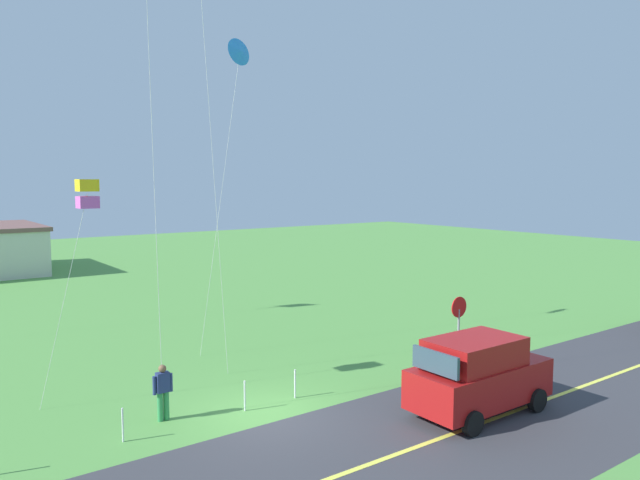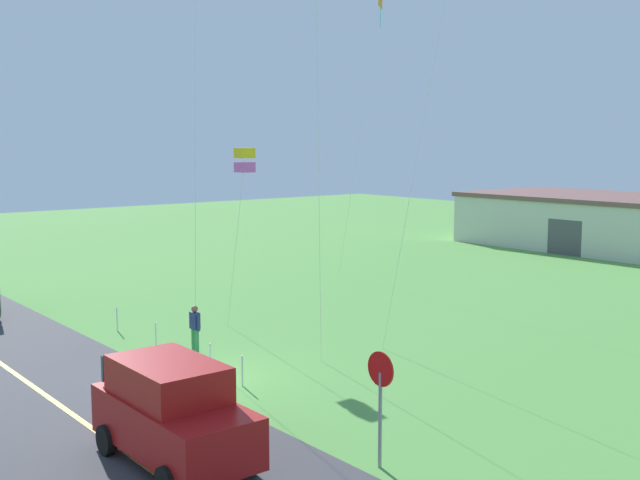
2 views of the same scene
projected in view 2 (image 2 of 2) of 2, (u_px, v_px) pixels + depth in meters
ground_plane at (196, 381)px, 22.95m from camera, size 120.00×120.00×0.10m
asphalt_road at (63, 408)px, 20.45m from camera, size 120.00×7.00×0.00m
road_centre_stripe at (63, 408)px, 20.45m from camera, size 120.00×0.16×0.00m
car_suv_foreground at (173, 412)px, 16.81m from camera, size 4.40×2.12×2.24m
stop_sign at (381, 386)px, 16.49m from camera, size 0.76×0.08×2.56m
person_adult_near at (195, 327)px, 25.70m from camera, size 0.58×0.22×1.60m
kite_blue_mid at (245, 161)px, 27.60m from camera, size 1.82×0.56×6.75m
kite_pink_drift at (380, 3)px, 40.17m from camera, size 0.71×2.85×15.12m
warehouse_distant at (609, 222)px, 51.20m from camera, size 18.36×10.20×3.50m
fence_post_0 at (117, 319)px, 28.74m from camera, size 0.05×0.05×0.90m
fence_post_1 at (156, 335)px, 26.36m from camera, size 0.05×0.05×0.90m
fence_post_2 at (210, 358)px, 23.60m from camera, size 0.05×0.05×0.90m
fence_post_3 at (242, 371)px, 22.24m from camera, size 0.05×0.05×0.90m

